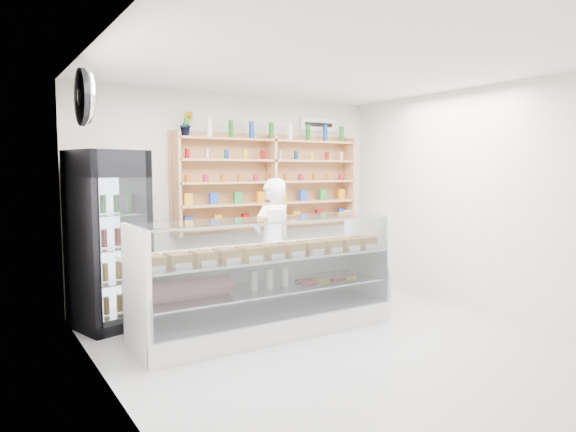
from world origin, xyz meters
TOP-DOWN VIEW (x-y plane):
  - room at (0.00, 0.00)m, footprint 5.00×5.00m
  - display_counter at (-0.45, 0.84)m, footprint 2.88×0.86m
  - shop_worker at (0.10, 1.64)m, footprint 0.67×0.51m
  - drinks_cooler at (-1.85, 1.93)m, footprint 0.88×0.86m
  - wall_shelving at (0.50, 2.34)m, footprint 2.84×0.28m
  - potted_plant at (-0.75, 2.34)m, footprint 0.21×0.20m
  - security_mirror at (-2.17, 1.20)m, footprint 0.15×0.50m
  - wall_sign at (1.40, 2.47)m, footprint 0.62×0.03m

SIDE VIEW (x-z plane):
  - display_counter at x=-0.45m, z-range -0.28..0.97m
  - shop_worker at x=0.10m, z-range 0.00..1.67m
  - drinks_cooler at x=-1.85m, z-range 0.00..1.99m
  - room at x=0.00m, z-range -1.10..3.90m
  - wall_shelving at x=0.50m, z-range 0.93..2.26m
  - potted_plant at x=-0.75m, z-range 2.20..2.51m
  - security_mirror at x=-2.17m, z-range 2.20..2.70m
  - wall_sign at x=1.40m, z-range 2.35..2.55m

